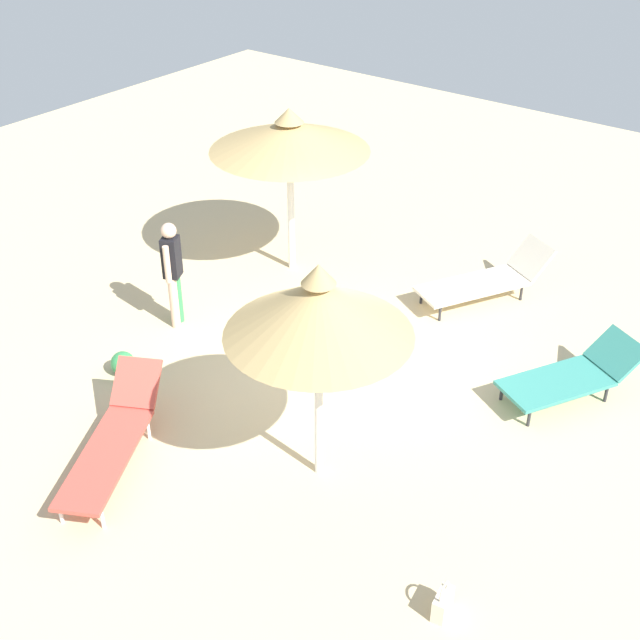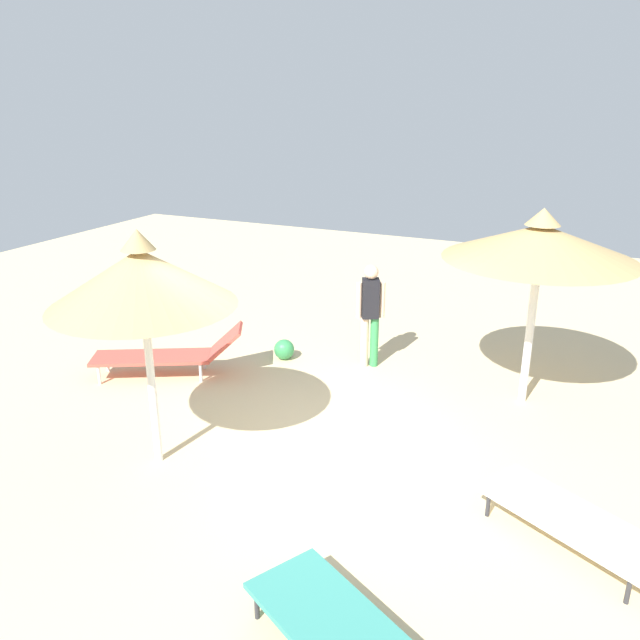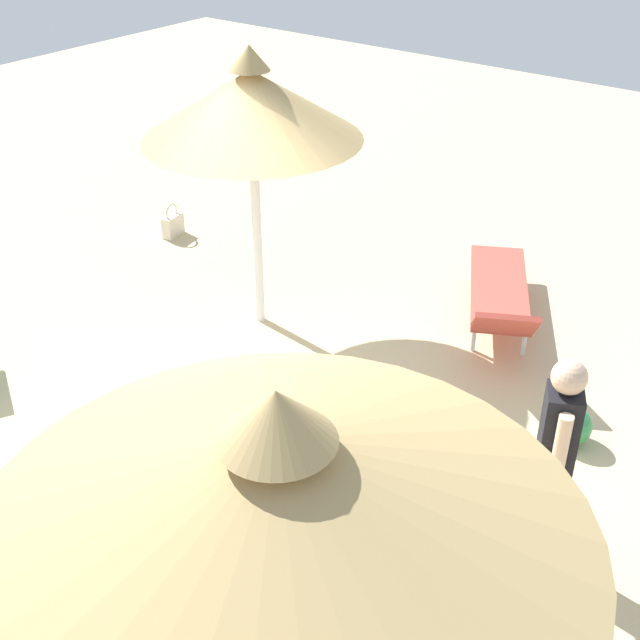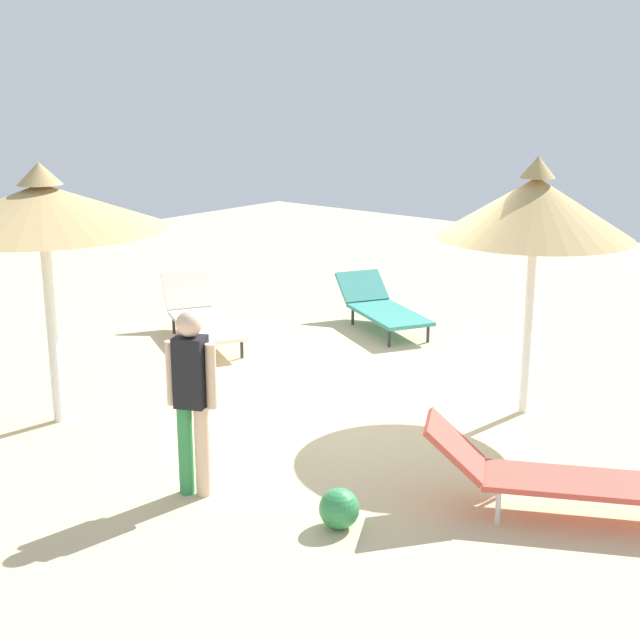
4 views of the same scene
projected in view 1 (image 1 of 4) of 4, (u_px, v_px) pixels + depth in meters
ground at (324, 380)px, 11.32m from camera, size 24.00×24.00×0.10m
parasol_umbrella_far_right at (319, 309)px, 8.56m from camera, size 2.01×2.01×2.73m
parasol_umbrella_center at (289, 137)px, 12.69m from camera, size 2.48×2.48×2.69m
lounge_chair_front at (114, 438)px, 9.68m from camera, size 1.55×2.24×0.77m
lounge_chair_far_left at (487, 279)px, 12.87m from camera, size 1.59×2.18×0.77m
lounge_chair_edge at (572, 375)px, 10.78m from camera, size 1.51×1.98×0.68m
person_standing_near_left at (173, 269)px, 11.94m from camera, size 0.31×0.41×1.64m
handbag at (443, 603)px, 7.98m from camera, size 0.17×0.31×0.42m
beach_ball at (123, 363)px, 11.29m from camera, size 0.33×0.33×0.33m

